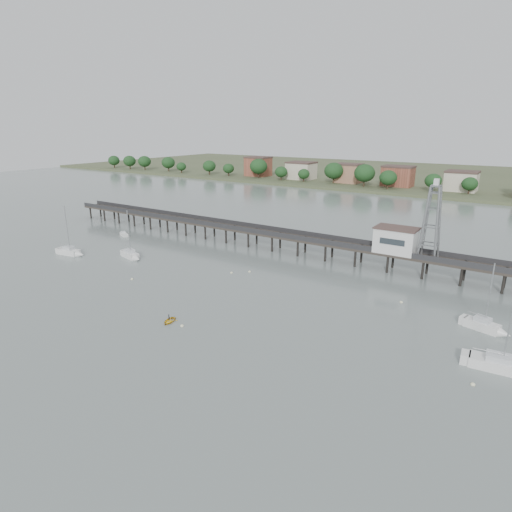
{
  "coord_description": "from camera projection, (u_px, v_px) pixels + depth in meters",
  "views": [
    {
      "loc": [
        48.12,
        -26.14,
        28.99
      ],
      "look_at": [
        2.64,
        42.0,
        4.0
      ],
      "focal_mm": 30.0,
      "sensor_mm": 36.0,
      "label": 1
    }
  ],
  "objects": [
    {
      "name": "dinghy_occupant",
      "position": [
        169.0,
        322.0,
        65.94
      ],
      "size": [
        0.61,
        1.08,
        0.24
      ],
      "primitive_type": "imported",
      "rotation": [
        0.0,
        0.0,
        2.89
      ],
      "color": "black",
      "rests_on": "ground"
    },
    {
      "name": "sailboat_d",
      "position": [
        511.0,
        368.0,
        52.23
      ],
      "size": [
        8.97,
        3.23,
        14.49
      ],
      "rotation": [
        0.0,
        0.0,
        0.08
      ],
      "color": "white",
      "rests_on": "ground"
    },
    {
      "name": "sailboat_a",
      "position": [
        72.0,
        252.0,
        99.85
      ],
      "size": [
        7.53,
        3.17,
        12.16
      ],
      "rotation": [
        0.0,
        0.0,
        0.15
      ],
      "color": "white",
      "rests_on": "ground"
    },
    {
      "name": "sailboat_e",
      "position": [
        488.0,
        328.0,
        62.67
      ],
      "size": [
        6.75,
        3.52,
        10.89
      ],
      "rotation": [
        0.0,
        0.0,
        -0.27
      ],
      "color": "white",
      "rests_on": "ground"
    },
    {
      "name": "pier_building",
      "position": [
        396.0,
        240.0,
        87.32
      ],
      "size": [
        8.4,
        5.4,
        5.3
      ],
      "color": "silver",
      "rests_on": "ground"
    },
    {
      "name": "lattice_tower",
      "position": [
        432.0,
        222.0,
        82.57
      ],
      "size": [
        3.2,
        3.2,
        15.5
      ],
      "color": "slate",
      "rests_on": "ground"
    },
    {
      "name": "yellow_dinghy",
      "position": [
        169.0,
        322.0,
        65.94
      ],
      "size": [
        2.03,
        0.99,
        2.73
      ],
      "primitive_type": "imported",
      "rotation": [
        0.0,
        0.0,
        0.23
      ],
      "color": "gold",
      "rests_on": "ground"
    },
    {
      "name": "pier",
      "position": [
        289.0,
        237.0,
        101.43
      ],
      "size": [
        150.0,
        5.0,
        5.5
      ],
      "color": "#2D2823",
      "rests_on": "ground"
    },
    {
      "name": "mooring_buoys",
      "position": [
        238.0,
        290.0,
        78.68
      ],
      "size": [
        78.17,
        28.09,
        0.39
      ],
      "color": "#F5F3BF",
      "rests_on": "ground"
    },
    {
      "name": "ground_plane",
      "position": [
        57.0,
        362.0,
        54.8
      ],
      "size": [
        500.0,
        500.0,
        0.0
      ],
      "primitive_type": "plane",
      "color": "slate",
      "rests_on": "ground"
    },
    {
      "name": "far_shore",
      "position": [
        444.0,
        177.0,
        244.93
      ],
      "size": [
        500.0,
        170.0,
        10.4
      ],
      "color": "#475133",
      "rests_on": "ground"
    },
    {
      "name": "white_tender",
      "position": [
        124.0,
        234.0,
        117.43
      ],
      "size": [
        3.64,
        2.59,
        1.31
      ],
      "rotation": [
        0.0,
        0.0,
        -0.4
      ],
      "color": "white",
      "rests_on": "ground"
    },
    {
      "name": "sailboat_b",
      "position": [
        132.0,
        256.0,
        97.22
      ],
      "size": [
        7.22,
        3.67,
        11.59
      ],
      "rotation": [
        0.0,
        0.0,
        -0.25
      ],
      "color": "white",
      "rests_on": "ground"
    }
  ]
}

